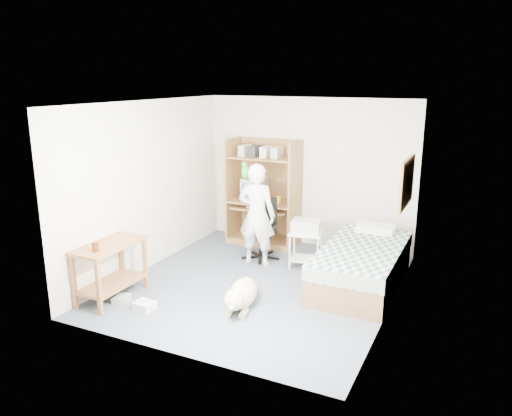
{
  "coord_description": "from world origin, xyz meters",
  "views": [
    {
      "loc": [
        2.75,
        -5.86,
        2.82
      ],
      "look_at": [
        -0.13,
        0.2,
        1.05
      ],
      "focal_mm": 35.0,
      "sensor_mm": 36.0,
      "label": 1
    }
  ],
  "objects_px": {
    "side_desk": "(110,263)",
    "office_chair": "(262,237)",
    "person": "(257,215)",
    "computer_hutch": "(264,197)",
    "bed": "(362,266)",
    "dog": "(242,294)",
    "printer_cart": "(306,244)"
  },
  "relations": [
    {
      "from": "office_chair",
      "to": "dog",
      "type": "bearing_deg",
      "value": -77.45
    },
    {
      "from": "printer_cart",
      "to": "dog",
      "type": "bearing_deg",
      "value": -108.56
    },
    {
      "from": "side_desk",
      "to": "office_chair",
      "type": "distance_m",
      "value": 2.5
    },
    {
      "from": "computer_hutch",
      "to": "office_chair",
      "type": "xyz_separation_m",
      "value": [
        0.29,
        -0.72,
        -0.48
      ]
    },
    {
      "from": "bed",
      "to": "dog",
      "type": "relative_size",
      "value": 1.92
    },
    {
      "from": "printer_cart",
      "to": "bed",
      "type": "bearing_deg",
      "value": -26.25
    },
    {
      "from": "side_desk",
      "to": "dog",
      "type": "bearing_deg",
      "value": 16.43
    },
    {
      "from": "person",
      "to": "dog",
      "type": "xyz_separation_m",
      "value": [
        0.46,
        -1.43,
        -0.62
      ]
    },
    {
      "from": "computer_hutch",
      "to": "dog",
      "type": "relative_size",
      "value": 1.72
    },
    {
      "from": "bed",
      "to": "printer_cart",
      "type": "distance_m",
      "value": 0.98
    },
    {
      "from": "bed",
      "to": "side_desk",
      "type": "bearing_deg",
      "value": -147.5
    },
    {
      "from": "printer_cart",
      "to": "office_chair",
      "type": "bearing_deg",
      "value": 162.41
    },
    {
      "from": "bed",
      "to": "dog",
      "type": "distance_m",
      "value": 1.79
    },
    {
      "from": "computer_hutch",
      "to": "bed",
      "type": "xyz_separation_m",
      "value": [
        2.0,
        -1.12,
        -0.53
      ]
    },
    {
      "from": "office_chair",
      "to": "person",
      "type": "relative_size",
      "value": 0.6
    },
    {
      "from": "side_desk",
      "to": "bed",
      "type": "bearing_deg",
      "value": 32.5
    },
    {
      "from": "printer_cart",
      "to": "person",
      "type": "bearing_deg",
      "value": -174.86
    },
    {
      "from": "person",
      "to": "printer_cart",
      "type": "distance_m",
      "value": 0.86
    },
    {
      "from": "side_desk",
      "to": "person",
      "type": "xyz_separation_m",
      "value": [
        1.19,
        1.91,
        0.3
      ]
    },
    {
      "from": "bed",
      "to": "dog",
      "type": "bearing_deg",
      "value": -132.0
    },
    {
      "from": "office_chair",
      "to": "bed",
      "type": "bearing_deg",
      "value": -17.27
    },
    {
      "from": "computer_hutch",
      "to": "printer_cart",
      "type": "xyz_separation_m",
      "value": [
        1.07,
        -0.84,
        -0.44
      ]
    },
    {
      "from": "dog",
      "to": "printer_cart",
      "type": "bearing_deg",
      "value": 68.88
    },
    {
      "from": "computer_hutch",
      "to": "person",
      "type": "relative_size",
      "value": 1.13
    },
    {
      "from": "bed",
      "to": "dog",
      "type": "xyz_separation_m",
      "value": [
        -1.2,
        -1.33,
        -0.12
      ]
    },
    {
      "from": "side_desk",
      "to": "person",
      "type": "relative_size",
      "value": 0.63
    },
    {
      "from": "person",
      "to": "dog",
      "type": "distance_m",
      "value": 1.62
    },
    {
      "from": "computer_hutch",
      "to": "bed",
      "type": "bearing_deg",
      "value": -29.29
    },
    {
      "from": "side_desk",
      "to": "printer_cart",
      "type": "xyz_separation_m",
      "value": [
        1.92,
        2.1,
        -0.11
      ]
    },
    {
      "from": "office_chair",
      "to": "person",
      "type": "distance_m",
      "value": 0.55
    },
    {
      "from": "computer_hutch",
      "to": "dog",
      "type": "bearing_deg",
      "value": -71.83
    },
    {
      "from": "office_chair",
      "to": "person",
      "type": "bearing_deg",
      "value": -84.01
    }
  ]
}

